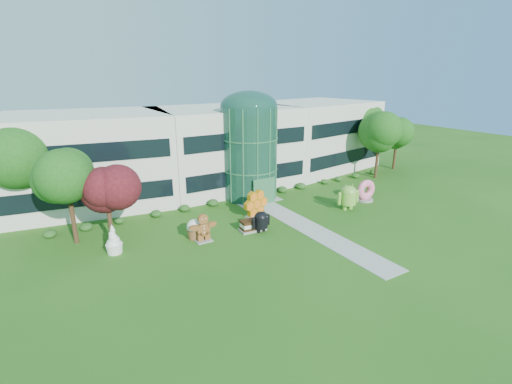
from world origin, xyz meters
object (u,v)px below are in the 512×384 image
android_black (261,220)px  gingerbread (203,228)px  android_green (348,196)px  donut (365,190)px

android_black → gingerbread: bearing=165.9°
android_green → android_black: android_green is taller
android_black → gingerbread: 5.09m
android_black → gingerbread: gingerbread is taller
donut → android_green: bearing=-159.4°
donut → gingerbread: size_ratio=0.91×
android_black → donut: 13.98m
android_black → donut: size_ratio=0.91×
android_green → gingerbread: bearing=-173.5°
gingerbread → android_black: bearing=-8.7°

